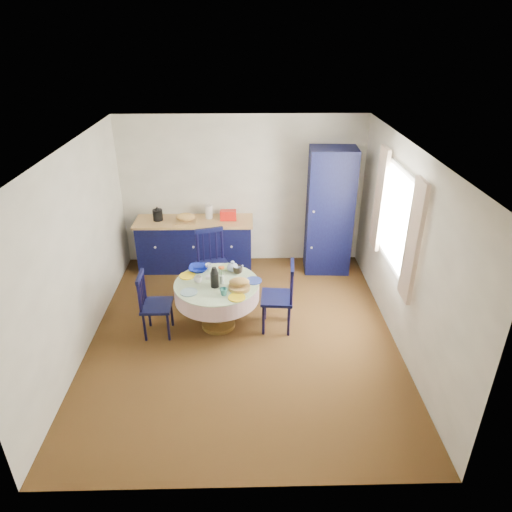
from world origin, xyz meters
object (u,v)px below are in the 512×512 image
at_px(dining_table, 218,291).
at_px(chair_right, 280,296).
at_px(mug_c, 238,270).
at_px(cobalt_bowl, 198,269).
at_px(mug_d, 209,267).
at_px(chair_left, 154,304).
at_px(kitchen_counter, 195,243).
at_px(mug_b, 224,292).
at_px(pantry_cabinet, 329,212).
at_px(chair_far, 213,264).
at_px(mug_a, 198,280).

relative_size(dining_table, chair_right, 1.18).
xyz_separation_m(mug_c, cobalt_bowl, (-0.55, 0.08, -0.02)).
xyz_separation_m(mug_d, cobalt_bowl, (-0.14, -0.03, -0.01)).
xyz_separation_m(chair_left, mug_c, (1.10, 0.41, 0.27)).
distance_m(dining_table, mug_d, 0.42).
bearing_deg(cobalt_bowl, kitchen_counter, 97.81).
distance_m(mug_c, mug_d, 0.42).
bearing_deg(chair_right, mug_b, -65.96).
distance_m(pantry_cabinet, dining_table, 2.41).
bearing_deg(mug_b, kitchen_counter, 105.60).
distance_m(chair_left, mug_b, 0.98).
distance_m(chair_left, cobalt_bowl, 0.78).
xyz_separation_m(kitchen_counter, chair_far, (0.35, -0.89, 0.08)).
distance_m(chair_far, mug_b, 1.17).
distance_m(chair_left, chair_right, 1.67).
bearing_deg(mug_d, mug_c, -14.65).
bearing_deg(cobalt_bowl, chair_far, 72.10).
xyz_separation_m(kitchen_counter, pantry_cabinet, (2.20, -0.11, 0.59)).
height_order(chair_left, cobalt_bowl, chair_left).
bearing_deg(cobalt_bowl, mug_a, -85.80).
bearing_deg(dining_table, chair_far, 98.04).
bearing_deg(chair_left, mug_c, -70.05).
relative_size(chair_far, mug_a, 9.41).
bearing_deg(kitchen_counter, chair_left, -100.74).
xyz_separation_m(kitchen_counter, mug_a, (0.21, -1.70, 0.28)).
bearing_deg(chair_left, pantry_cabinet, -55.99).
relative_size(chair_right, mug_c, 7.24).
bearing_deg(mug_c, chair_left, -159.56).
xyz_separation_m(chair_left, mug_b, (0.93, -0.15, 0.27)).
bearing_deg(mug_c, chair_right, -29.26).
height_order(chair_left, mug_c, chair_left).
height_order(kitchen_counter, mug_b, kitchen_counter).
relative_size(kitchen_counter, mug_c, 14.24).
xyz_separation_m(mug_a, mug_b, (0.35, -0.32, 0.00)).
height_order(kitchen_counter, chair_right, kitchen_counter).
bearing_deg(chair_left, mug_a, -73.99).
relative_size(mug_b, mug_d, 1.07).
relative_size(mug_a, mug_d, 1.17).
xyz_separation_m(chair_far, cobalt_bowl, (-0.16, -0.50, 0.18)).
distance_m(kitchen_counter, mug_c, 1.66).
bearing_deg(kitchen_counter, cobalt_bowl, -81.86).
bearing_deg(mug_b, dining_table, 107.66).
xyz_separation_m(mug_a, cobalt_bowl, (-0.02, 0.31, -0.01)).
bearing_deg(mug_c, mug_a, -155.41).
bearing_deg(cobalt_bowl, dining_table, -50.38).
relative_size(dining_table, mug_d, 12.33).
height_order(pantry_cabinet, chair_left, pantry_cabinet).
height_order(dining_table, mug_c, dining_table).
bearing_deg(mug_d, mug_a, -108.43).
distance_m(chair_right, cobalt_bowl, 1.20).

